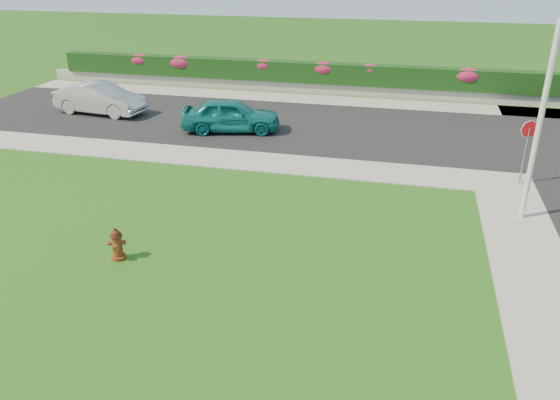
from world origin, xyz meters
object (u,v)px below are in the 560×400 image
(sedan_teal, at_px, (231,115))
(utility_pole, at_px, (539,126))
(sedan_silver, at_px, (100,98))
(stop_sign, at_px, (528,138))
(fire_hydrant, at_px, (117,244))

(sedan_teal, bearing_deg, utility_pole, -132.37)
(sedan_teal, distance_m, sedan_silver, 7.20)
(utility_pole, bearing_deg, stop_sign, 82.93)
(utility_pole, height_order, stop_sign, utility_pole)
(sedan_silver, relative_size, stop_sign, 1.99)
(sedan_silver, height_order, utility_pole, utility_pole)
(sedan_teal, bearing_deg, sedan_silver, 66.48)
(stop_sign, bearing_deg, sedan_teal, 165.78)
(fire_hydrant, height_order, sedan_teal, sedan_teal)
(sedan_silver, height_order, stop_sign, stop_sign)
(fire_hydrant, height_order, utility_pole, utility_pole)
(fire_hydrant, distance_m, sedan_silver, 14.68)
(fire_hydrant, xyz_separation_m, sedan_teal, (-0.68, 11.17, 0.35))
(sedan_teal, height_order, sedan_silver, sedan_silver)
(sedan_teal, distance_m, stop_sign, 11.97)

